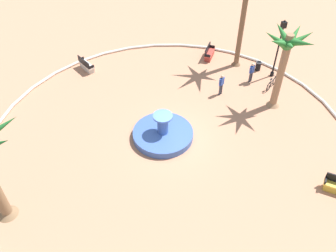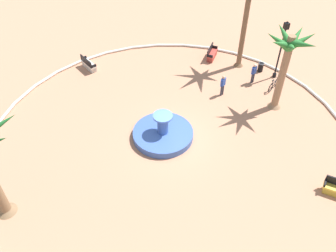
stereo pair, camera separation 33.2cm
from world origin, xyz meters
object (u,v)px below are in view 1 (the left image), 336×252
palm_tree_mid_plaza (286,53)px  bench_west (209,54)px  fountain (163,134)px  person_cyclist_photo (221,84)px  trash_bin (258,66)px  bench_north (86,66)px  lamppost (279,45)px  person_cyclist_helmet (252,71)px  bicycle_red_frame (272,83)px

palm_tree_mid_plaza → bench_west: 8.17m
fountain → person_cyclist_photo: 6.00m
palm_tree_mid_plaza → trash_bin: size_ratio=7.73×
person_cyclist_photo → bench_north: bearing=54.8°
lamppost → person_cyclist_helmet: size_ratio=2.83×
trash_bin → person_cyclist_photo: person_cyclist_photo is taller
palm_tree_mid_plaza → person_cyclist_helmet: 4.38m
palm_tree_mid_plaza → person_cyclist_photo: size_ratio=3.44×
bench_north → person_cyclist_photo: person_cyclist_photo is taller
lamppost → palm_tree_mid_plaza: bearing=150.7°
trash_bin → bicycle_red_frame: bicycle_red_frame is taller
bench_north → person_cyclist_helmet: person_cyclist_helmet is taller
palm_tree_mid_plaza → bicycle_red_frame: 4.27m
trash_bin → person_cyclist_photo: bearing=115.4°
fountain → bench_north: bearing=20.8°
lamppost → person_cyclist_helmet: bearing=95.1°
palm_tree_mid_plaza → person_cyclist_helmet: (2.98, 0.19, -3.21)m
fountain → bench_west: bearing=-39.6°
trash_bin → person_cyclist_helmet: 1.83m
bench_north → bicycle_red_frame: bearing=-117.4°
fountain → bench_north: size_ratio=2.25×
bench_west → bicycle_red_frame: bench_west is taller
person_cyclist_helmet → person_cyclist_photo: (-0.73, 2.75, 0.01)m
fountain → person_cyclist_photo: bearing=-60.8°
lamppost → bench_north: bearing=68.8°
person_cyclist_helmet → person_cyclist_photo: bearing=104.9°
person_cyclist_photo → lamppost: bearing=-79.1°
fountain → bench_west: size_ratio=2.38×
fountain → bench_west: 9.97m
person_cyclist_helmet → person_cyclist_photo: 2.85m
bench_north → trash_bin: 13.33m
bicycle_red_frame → person_cyclist_photo: bearing=84.1°
bench_north → person_cyclist_photo: bearing=-125.2°
bench_north → person_cyclist_helmet: size_ratio=1.03×
fountain → palm_tree_mid_plaza: bearing=-85.3°
fountain → lamppost: lamppost is taller
fountain → bicycle_red_frame: 9.44m
bicycle_red_frame → trash_bin: bearing=-3.7°
trash_bin → bench_west: bearing=45.5°
bench_north → lamppost: (-5.18, -13.34, 2.33)m
bench_west → bicycle_red_frame: size_ratio=1.08×
fountain → bench_north: (8.99, 3.42, 0.07)m
bench_north → person_cyclist_helmet: 12.59m
bench_north → bicycle_red_frame: 14.10m
bench_north → trash_bin: bench_north is taller
bench_north → bicycle_red_frame: size_ratio=1.14×
bench_west → bench_north: 9.86m
bench_north → lamppost: lamppost is taller
fountain → trash_bin: (4.84, -9.25, 0.11)m
bench_west → person_cyclist_helmet: size_ratio=0.98×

